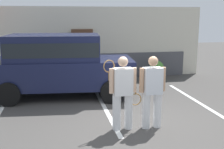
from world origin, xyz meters
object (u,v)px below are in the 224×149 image
Objects in this scene: parked_suv at (59,62)px; tennis_player_woman at (152,91)px; potted_plant_by_porch at (157,69)px; tennis_player_man at (123,92)px.

parked_suv is 3.86m from tennis_player_woman.
tennis_player_woman is 2.17× the size of potted_plant_by_porch.
potted_plant_by_porch is (1.92, 5.00, -0.45)m from tennis_player_woman.
parked_suv is 4.46m from potted_plant_by_porch.
parked_suv is 3.49m from tennis_player_man.
tennis_player_woman is at bearing -111.05° from potted_plant_by_porch.
parked_suv is at bearing -59.27° from tennis_player_woman.
tennis_player_man is at bearing -5.14° from tennis_player_woman.
parked_suv reaches higher than tennis_player_woman.
tennis_player_woman is at bearing -51.35° from parked_suv.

